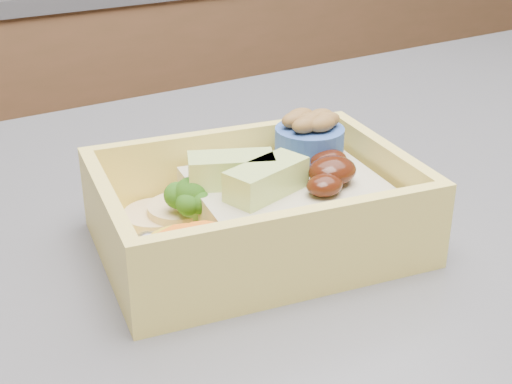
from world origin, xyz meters
TOP-DOWN VIEW (x-y plane):
  - bento_box at (-0.16, -0.02)m, footprint 0.22×0.18m

SIDE VIEW (x-z plane):
  - bento_box at x=-0.16m, z-range 0.91..0.98m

